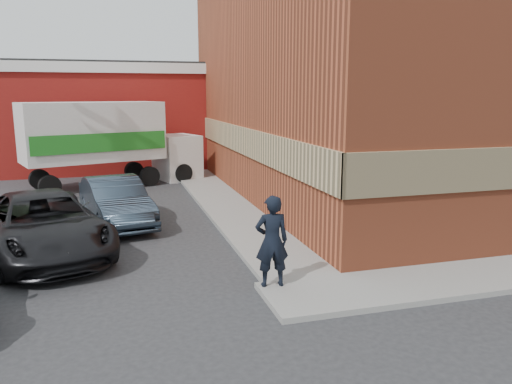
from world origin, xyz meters
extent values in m
plane|color=#28282B|center=(0.00, 0.00, 0.00)|extent=(90.00, 90.00, 0.00)
cube|color=#A8492B|center=(8.50, 9.00, 4.50)|extent=(14.00, 18.00, 9.00)
cube|color=tan|center=(1.46, 9.00, 2.30)|extent=(0.08, 18.16, 1.00)
cube|color=gray|center=(0.60, 9.00, 0.06)|extent=(1.80, 18.00, 0.12)
cube|color=maroon|center=(-6.00, 20.00, 2.50)|extent=(16.00, 8.00, 5.00)
cube|color=silver|center=(-6.00, 20.00, 5.25)|extent=(16.30, 8.30, 0.50)
cube|color=black|center=(-6.00, 20.00, 5.55)|extent=(16.00, 8.00, 0.10)
imported|color=black|center=(-0.20, -0.25, 1.07)|extent=(0.73, 0.52, 1.91)
imported|color=#273442|center=(-3.21, 6.19, 0.73)|extent=(2.42, 4.68, 1.47)
imported|color=black|center=(-5.00, 3.65, 0.78)|extent=(4.10, 6.12, 1.56)
cube|color=white|center=(-4.00, 12.92, 2.43)|extent=(6.15, 3.97, 2.48)
cube|color=#228023|center=(-3.64, 11.83, 2.05)|extent=(5.26, 1.75, 0.76)
cube|color=white|center=(-0.47, 14.09, 1.05)|extent=(2.29, 2.53, 2.10)
cylinder|color=black|center=(-5.69, 11.36, 0.43)|extent=(0.90, 0.54, 0.86)
cylinder|color=black|center=(-6.29, 13.17, 0.43)|extent=(0.90, 0.54, 0.86)
cylinder|color=black|center=(-1.71, 12.67, 0.43)|extent=(0.90, 0.54, 0.86)
cylinder|color=black|center=(-2.31, 14.48, 0.43)|extent=(0.90, 0.54, 0.86)
cylinder|color=black|center=(-0.17, 13.18, 0.43)|extent=(0.90, 0.54, 0.86)
cylinder|color=black|center=(-0.77, 14.99, 0.43)|extent=(0.90, 0.54, 0.86)
camera|label=1|loc=(-3.22, -9.55, 4.03)|focal=35.00mm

